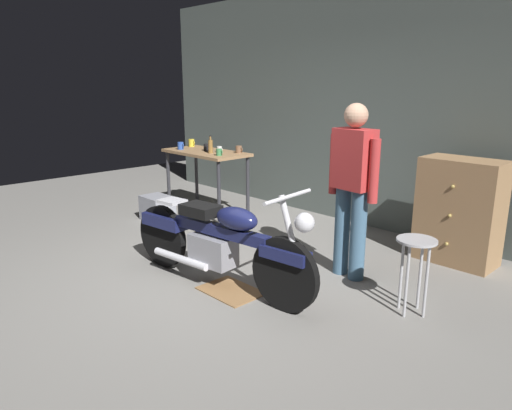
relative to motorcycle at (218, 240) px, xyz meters
name	(u,v)px	position (x,y,z in m)	size (l,w,h in m)	color
ground_plane	(200,283)	(-0.17, -0.09, -0.45)	(12.00, 12.00, 0.00)	gray
back_wall	(373,107)	(-0.17, 2.71, 1.10)	(8.00, 0.12, 3.10)	#56605B
workbench	(206,159)	(-2.11, 1.53, 0.34)	(1.30, 0.64, 0.90)	#99724C
motorcycle	(218,240)	(0.00, 0.00, 0.00)	(2.18, 0.64, 1.00)	black
person_standing	(352,184)	(0.70, 1.07, 0.48)	(0.57, 0.26, 1.67)	#426783
shop_stool	(416,256)	(1.51, 0.81, 0.05)	(0.32, 0.32, 0.64)	#B2B2B7
wooden_dresser	(459,211)	(1.26, 2.21, 0.10)	(0.80, 0.47, 1.10)	#99724C
drip_tray	(231,291)	(0.17, 0.00, -0.44)	(0.56, 0.40, 0.01)	olive
storage_bin	(157,208)	(-2.26, 0.78, -0.28)	(0.44, 0.32, 0.34)	gray
mug_black_matte	(207,147)	(-2.13, 1.56, 0.50)	(0.12, 0.08, 0.10)	black
mug_white_ceramic	(220,149)	(-1.86, 1.58, 0.49)	(0.10, 0.07, 0.09)	white
mug_green_speckled	(219,152)	(-1.65, 1.40, 0.50)	(0.11, 0.08, 0.09)	#3D7F4C
mug_blue_enamel	(181,146)	(-2.49, 1.37, 0.50)	(0.12, 0.09, 0.11)	#2D51AD
mug_brown_stoneware	(239,149)	(-1.65, 1.75, 0.50)	(0.12, 0.09, 0.10)	brown
mug_yellow_tall	(192,143)	(-2.64, 1.68, 0.51)	(0.13, 0.09, 0.11)	yellow
bottle	(210,146)	(-1.92, 1.46, 0.55)	(0.06, 0.06, 0.24)	olive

